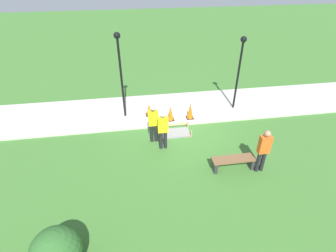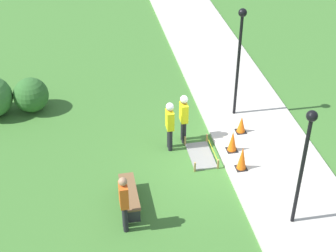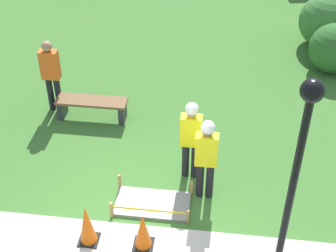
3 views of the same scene
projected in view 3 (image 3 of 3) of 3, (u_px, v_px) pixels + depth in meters
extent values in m
plane|color=#3D702D|center=(136.00, 228.00, 9.07)|extent=(60.00, 60.00, 0.00)
cube|color=gray|center=(153.00, 204.00, 9.49)|extent=(1.37, 0.73, 0.06)
cube|color=tan|center=(112.00, 210.00, 9.18)|extent=(0.05, 0.05, 0.34)
cube|color=tan|center=(188.00, 217.00, 9.05)|extent=(0.05, 0.05, 0.34)
cube|color=tan|center=(120.00, 182.00, 9.75)|extent=(0.05, 0.05, 0.34)
cube|color=tan|center=(191.00, 188.00, 9.62)|extent=(0.05, 0.05, 0.34)
cube|color=yellow|center=(149.00, 210.00, 9.06)|extent=(1.37, 0.00, 0.04)
cube|color=black|center=(89.00, 240.00, 8.72)|extent=(0.34, 0.34, 0.02)
cone|color=orange|center=(87.00, 224.00, 8.47)|extent=(0.29, 0.29, 0.78)
cube|color=black|center=(144.00, 244.00, 8.64)|extent=(0.34, 0.34, 0.02)
cone|color=orange|center=(143.00, 230.00, 8.42)|extent=(0.29, 0.29, 0.70)
cube|color=#2D2D33|center=(62.00, 108.00, 11.58)|extent=(0.12, 0.40, 0.43)
cube|color=#2D2D33|center=(123.00, 112.00, 11.44)|extent=(0.12, 0.40, 0.43)
cube|color=brown|center=(91.00, 101.00, 11.36)|extent=(1.58, 0.44, 0.06)
cylinder|color=black|center=(186.00, 159.00, 9.91)|extent=(0.14, 0.14, 0.80)
cylinder|color=black|center=(195.00, 160.00, 9.89)|extent=(0.14, 0.14, 0.80)
cube|color=yellow|center=(191.00, 130.00, 9.46)|extent=(0.40, 0.22, 0.64)
sphere|color=#A37A5B|center=(192.00, 112.00, 9.20)|extent=(0.22, 0.22, 0.22)
sphere|color=white|center=(192.00, 109.00, 9.16)|extent=(0.25, 0.25, 0.25)
cylinder|color=black|center=(200.00, 179.00, 9.47)|extent=(0.14, 0.14, 0.81)
cylinder|color=black|center=(210.00, 180.00, 9.45)|extent=(0.14, 0.14, 0.81)
cube|color=yellow|center=(207.00, 150.00, 9.01)|extent=(0.40, 0.22, 0.64)
sphere|color=brown|center=(208.00, 130.00, 8.75)|extent=(0.22, 0.22, 0.22)
sphere|color=white|center=(208.00, 127.00, 8.71)|extent=(0.25, 0.25, 0.25)
cylinder|color=black|center=(51.00, 93.00, 11.66)|extent=(0.14, 0.14, 0.85)
cylinder|color=black|center=(58.00, 94.00, 11.64)|extent=(0.14, 0.14, 0.85)
cube|color=#E55B1E|center=(50.00, 65.00, 11.19)|extent=(0.40, 0.22, 0.67)
sphere|color=#A37A5B|center=(47.00, 46.00, 10.91)|extent=(0.23, 0.23, 0.23)
cylinder|color=black|center=(287.00, 213.00, 6.76)|extent=(0.10, 0.10, 3.66)
sphere|color=black|center=(312.00, 91.00, 5.58)|extent=(0.28, 0.28, 0.28)
sphere|color=#387033|center=(326.00, 21.00, 13.89)|extent=(1.46, 1.46, 1.46)
sphere|color=#2D6028|center=(334.00, 48.00, 12.90)|extent=(1.25, 1.25, 1.25)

